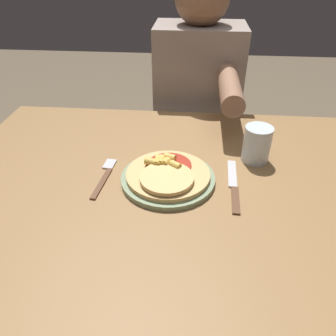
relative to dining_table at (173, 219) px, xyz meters
name	(u,v)px	position (x,y,z in m)	size (l,w,h in m)	color
dining_table	(173,219)	(0.00, 0.00, 0.00)	(1.23, 0.90, 0.76)	olive
plate	(168,179)	(-0.02, 0.03, 0.11)	(0.24, 0.24, 0.01)	gray
pizza	(167,173)	(-0.02, 0.03, 0.13)	(0.22, 0.22, 0.04)	tan
fork	(105,175)	(-0.19, 0.04, 0.11)	(0.03, 0.18, 0.00)	brown
knife	(234,186)	(0.15, 0.02, 0.11)	(0.03, 0.22, 0.00)	brown
drinking_glass	(257,144)	(0.22, 0.15, 0.16)	(0.08, 0.08, 0.10)	silver
person_diner	(197,107)	(0.05, 0.63, 0.05)	(0.34, 0.52, 1.21)	#2D2D38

